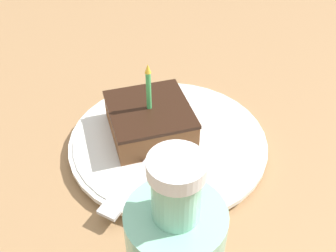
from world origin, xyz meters
The scene contains 4 objects.
ground_plane centered at (0.00, 0.00, -0.02)m, with size 2.40×2.40×0.04m.
plate centered at (0.02, -0.03, 0.01)m, with size 0.27×0.27×0.02m.
cake_slice centered at (0.04, -0.05, 0.04)m, with size 0.11×0.11×0.11m.
fork centered at (0.08, 0.03, 0.02)m, with size 0.13×0.13×0.00m.
Camera 1 is at (0.13, 0.36, 0.38)m, focal length 42.00 mm.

